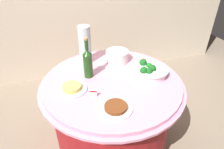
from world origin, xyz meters
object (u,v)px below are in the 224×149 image
plate_stack (117,56)px  food_plate_stir_fry (116,108)px  label_placard_front (93,93)px  serving_tongs (120,82)px  broccoli_bowl (150,71)px  food_plate_noodles (72,88)px  wine_bottle (88,63)px  decorative_fruit_vase (85,47)px

plate_stack → food_plate_stir_fry: plate_stack is taller
label_placard_front → plate_stack: bearing=54.3°
serving_tongs → food_plate_stir_fry: food_plate_stir_fry is taller
plate_stack → serving_tongs: bearing=-103.9°
broccoli_bowl → food_plate_noodles: 0.65m
broccoli_bowl → food_plate_stir_fry: broccoli_bowl is taller
serving_tongs → food_plate_stir_fry: bearing=-114.6°
serving_tongs → wine_bottle: bearing=144.8°
decorative_fruit_vase → label_placard_front: (-0.04, -0.52, -0.12)m
broccoli_bowl → label_placard_front: bearing=-164.5°
plate_stack → broccoli_bowl: bearing=-59.4°
plate_stack → decorative_fruit_vase: (-0.28, 0.07, 0.10)m
wine_bottle → food_plate_noodles: (-0.16, -0.15, -0.11)m
plate_stack → serving_tongs: (-0.08, -0.34, -0.05)m
plate_stack → wine_bottle: size_ratio=0.62×
food_plate_noodles → wine_bottle: bearing=43.7°
wine_bottle → serving_tongs: bearing=-35.2°
food_plate_stir_fry → label_placard_front: size_ratio=4.00×
plate_stack → food_plate_noodles: plate_stack is taller
label_placard_front → food_plate_noodles: bearing=139.2°
broccoli_bowl → serving_tongs: size_ratio=1.73×
decorative_fruit_vase → food_plate_stir_fry: (0.07, -0.69, -0.14)m
food_plate_noodles → label_placard_front: 0.18m
broccoli_bowl → plate_stack: bearing=120.6°
plate_stack → serving_tongs: size_ratio=1.30×
plate_stack → label_placard_front: (-0.32, -0.45, -0.02)m
food_plate_stir_fry → food_plate_noodles: bearing=130.2°
decorative_fruit_vase → label_placard_front: 0.53m
wine_bottle → label_placard_front: (-0.02, -0.27, -0.10)m
food_plate_stir_fry → food_plate_noodles: size_ratio=1.00×
plate_stack → wine_bottle: 0.37m
food_plate_noodles → label_placard_front: bearing=-40.8°
wine_bottle → plate_stack: bearing=31.1°
broccoli_bowl → wine_bottle: wine_bottle is taller
broccoli_bowl → plate_stack: size_ratio=1.33×
plate_stack → decorative_fruit_vase: 0.31m
decorative_fruit_vase → label_placard_front: size_ratio=6.18×
broccoli_bowl → serving_tongs: bearing=-173.5°
food_plate_stir_fry → broccoli_bowl: bearing=38.3°
broccoli_bowl → food_plate_stir_fry: bearing=-141.7°
serving_tongs → label_placard_front: label_placard_front is taller
wine_bottle → food_plate_noodles: bearing=-136.3°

